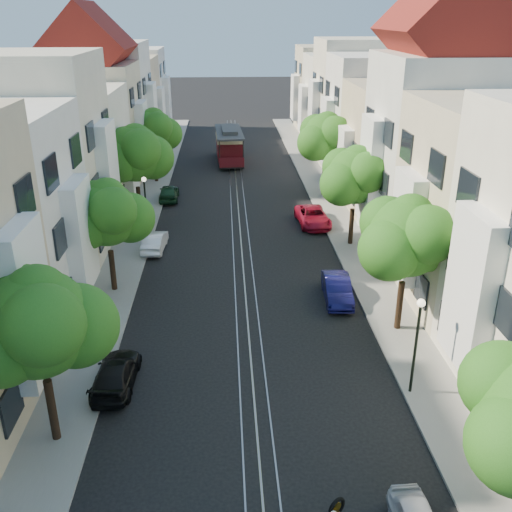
{
  "coord_description": "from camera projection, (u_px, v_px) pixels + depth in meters",
  "views": [
    {
      "loc": [
        -0.94,
        -14.61,
        14.16
      ],
      "look_at": [
        0.59,
        13.31,
        2.2
      ],
      "focal_mm": 40.0,
      "sensor_mm": 36.0,
      "label": 1
    }
  ],
  "objects": [
    {
      "name": "tree_e_b",
      "position": [
        408.0,
        239.0,
        25.77
      ],
      "size": [
        4.93,
        4.08,
        6.68
      ],
      "color": "black",
      "rests_on": "ground"
    },
    {
      "name": "sidewalk_east",
      "position": [
        330.0,
        206.0,
        45.08
      ],
      "size": [
        2.5,
        80.0,
        0.12
      ],
      "primitive_type": "cube",
      "color": "gray",
      "rests_on": "ground"
    },
    {
      "name": "parked_car_e_far",
      "position": [
        313.0,
        217.0,
        41.07
      ],
      "size": [
        2.35,
        4.63,
        1.25
      ],
      "primitive_type": "imported",
      "rotation": [
        0.0,
        0.0,
        0.06
      ],
      "color": "maroon",
      "rests_on": "ground"
    },
    {
      "name": "tree_w_c",
      "position": [
        136.0,
        155.0,
        39.61
      ],
      "size": [
        5.13,
        4.28,
        7.09
      ],
      "color": "black",
      "rests_on": "ground"
    },
    {
      "name": "parked_car_w_far",
      "position": [
        169.0,
        193.0,
        46.5
      ],
      "size": [
        1.61,
        3.83,
        1.3
      ],
      "primitive_type": "imported",
      "rotation": [
        0.0,
        0.0,
        3.16
      ],
      "color": "#15351E",
      "rests_on": "ground"
    },
    {
      "name": "parked_car_w_mid",
      "position": [
        155.0,
        241.0,
        36.72
      ],
      "size": [
        1.47,
        3.64,
        1.18
      ],
      "primitive_type": "imported",
      "rotation": [
        0.0,
        0.0,
        3.08
      ],
      "color": "white",
      "rests_on": "ground"
    },
    {
      "name": "lamp_east",
      "position": [
        417.0,
        332.0,
        21.9
      ],
      "size": [
        0.32,
        0.32,
        4.16
      ],
      "color": "black",
      "rests_on": "ground"
    },
    {
      "name": "rail_slot",
      "position": [
        238.0,
        208.0,
        44.73
      ],
      "size": [
        0.06,
        80.0,
        0.02
      ],
      "primitive_type": "cube",
      "color": "gray",
      "rests_on": "ground"
    },
    {
      "name": "townhouses_east",
      "position": [
        394.0,
        141.0,
        43.22
      ],
      "size": [
        7.75,
        72.0,
        12.0
      ],
      "color": "beige",
      "rests_on": "ground"
    },
    {
      "name": "cable_car",
      "position": [
        229.0,
        144.0,
        58.06
      ],
      "size": [
        2.95,
        8.41,
        3.19
      ],
      "rotation": [
        0.0,
        0.0,
        0.04
      ],
      "color": "black",
      "rests_on": "ground"
    },
    {
      "name": "townhouses_west",
      "position": [
        77.0,
        146.0,
        42.06
      ],
      "size": [
        7.75,
        72.0,
        11.76
      ],
      "color": "silver",
      "rests_on": "ground"
    },
    {
      "name": "ground",
      "position": [
        238.0,
        209.0,
        44.74
      ],
      "size": [
        200.0,
        200.0,
        0.0
      ],
      "primitive_type": "plane",
      "color": "black",
      "rests_on": "ground"
    },
    {
      "name": "parked_car_e_mid",
      "position": [
        337.0,
        289.0,
        30.28
      ],
      "size": [
        1.56,
        3.93,
        1.27
      ],
      "primitive_type": "imported",
      "rotation": [
        0.0,
        0.0,
        -0.06
      ],
      "color": "#0E0D44",
      "rests_on": "ground"
    },
    {
      "name": "lamp_west",
      "position": [
        145.0,
        198.0,
        37.79
      ],
      "size": [
        0.32,
        0.32,
        4.16
      ],
      "color": "black",
      "rests_on": "ground"
    },
    {
      "name": "tree_e_c",
      "position": [
        356.0,
        177.0,
        35.93
      ],
      "size": [
        4.84,
        3.99,
        6.52
      ],
      "color": "black",
      "rests_on": "ground"
    },
    {
      "name": "lane_line",
      "position": [
        238.0,
        209.0,
        44.74
      ],
      "size": [
        0.08,
        80.0,
        0.01
      ],
      "primitive_type": "cube",
      "color": "tan",
      "rests_on": "ground"
    },
    {
      "name": "sidewalk_west",
      "position": [
        145.0,
        209.0,
        44.35
      ],
      "size": [
        2.5,
        80.0,
        0.12
      ],
      "primitive_type": "cube",
      "color": "gray",
      "rests_on": "ground"
    },
    {
      "name": "tree_w_d",
      "position": [
        154.0,
        131.0,
        49.89
      ],
      "size": [
        4.84,
        3.99,
        6.52
      ],
      "color": "black",
      "rests_on": "ground"
    },
    {
      "name": "tree_e_d",
      "position": [
        327.0,
        138.0,
        45.92
      ],
      "size": [
        5.01,
        4.16,
        6.85
      ],
      "color": "black",
      "rests_on": "ground"
    },
    {
      "name": "tree_w_b",
      "position": [
        108.0,
        216.0,
        29.77
      ],
      "size": [
        4.72,
        3.87,
        6.27
      ],
      "color": "black",
      "rests_on": "ground"
    },
    {
      "name": "tree_w_a",
      "position": [
        39.0,
        326.0,
        18.62
      ],
      "size": [
        4.93,
        4.08,
        6.68
      ],
      "color": "black",
      "rests_on": "ground"
    },
    {
      "name": "rail_left",
      "position": [
        231.0,
        209.0,
        44.71
      ],
      "size": [
        0.06,
        80.0,
        0.02
      ],
      "primitive_type": "cube",
      "color": "gray",
      "rests_on": "ground"
    },
    {
      "name": "parked_car_w_near",
      "position": [
        116.0,
        374.0,
        23.29
      ],
      "size": [
        1.73,
        4.01,
        1.15
      ],
      "primitive_type": "imported",
      "rotation": [
        0.0,
        0.0,
        3.11
      ],
      "color": "black",
      "rests_on": "ground"
    },
    {
      "name": "rail_right",
      "position": [
        245.0,
        208.0,
        44.76
      ],
      "size": [
        0.06,
        80.0,
        0.02
      ],
      "primitive_type": "cube",
      "color": "gray",
      "rests_on": "ground"
    }
  ]
}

